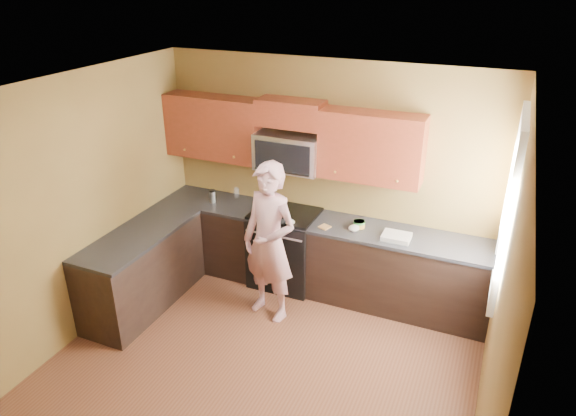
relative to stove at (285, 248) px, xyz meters
The scene contains 24 objects.
floor 1.79m from the stove, 76.57° to the right, with size 4.00×4.00×0.00m, color brown.
ceiling 2.81m from the stove, 76.57° to the right, with size 4.00×4.00×0.00m, color white.
wall_back 1.02m from the stove, 39.09° to the left, with size 4.00×4.00×0.00m, color brown.
wall_left 2.48m from the stove, 133.69° to the right, with size 4.00×4.00×0.00m, color brown.
wall_right 3.05m from the stove, 34.91° to the right, with size 4.00×4.00×0.00m, color brown.
cabinet_back_run 0.40m from the stove, ahead, with size 4.00×0.60×0.88m, color black.
cabinet_left_run 1.69m from the stove, 140.41° to the right, with size 0.60×1.60×0.88m, color black.
countertop_back 0.58m from the stove, ahead, with size 4.00×0.62×0.04m, color black.
countertop_left 1.73m from the stove, 140.19° to the right, with size 0.62×1.60×0.04m, color black.
stove is the anchor object (origin of this frame).
microwave 0.98m from the stove, 90.00° to the left, with size 0.76×0.40×0.42m, color silver, non-canonical shape.
upper_cab_left 1.40m from the stove, behind, with size 1.22×0.33×0.75m, color maroon, non-canonical shape.
upper_cab_right 1.36m from the stove, ahead, with size 1.12×0.33×0.75m, color maroon, non-canonical shape.
upper_cab_over_mw 1.63m from the stove, 90.00° to the left, with size 0.76×0.33×0.30m, color maroon.
window 2.70m from the stove, 11.29° to the right, with size 0.06×1.06×1.66m, color white, non-canonical shape.
woman 0.80m from the stove, 80.59° to the right, with size 0.66×0.43×1.80m, color #CA6581.
frying_pan 0.51m from the stove, 89.77° to the right, with size 0.28×0.48×0.06m, color black, non-canonical shape.
butter_tub 1.00m from the stove, ahead, with size 0.13×0.13×0.10m, color gold, non-canonical shape.
toast_slice 0.72m from the stove, 13.86° to the right, with size 0.11×0.11×0.01m, color #B27F47.
napkin_a 0.55m from the stove, 54.46° to the right, with size 0.11×0.12×0.06m, color silver.
napkin_b 1.00m from the stove, ahead, with size 0.12×0.13×0.07m, color silver.
dish_towel 1.43m from the stove, ahead, with size 0.30×0.24×0.05m, color silver.
travel_mug 1.06m from the stove, behind, with size 0.08×0.08×0.16m, color silver, non-canonical shape.
glass_c 0.95m from the stove, 163.35° to the left, with size 0.07×0.07×0.12m, color silver.
Camera 1 is at (1.84, -3.45, 3.58)m, focal length 32.77 mm.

